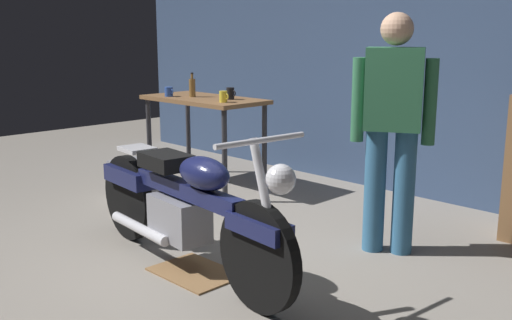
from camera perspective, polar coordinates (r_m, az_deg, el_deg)
The scene contains 11 objects.
ground_plane at distance 3.97m, azimuth -7.12°, elevation -10.78°, with size 12.00×12.00×0.00m, color gray.
back_wall at distance 5.80m, azimuth 15.33°, elevation 11.86°, with size 8.00×0.12×3.10m, color #384C70.
workbench at distance 5.98m, azimuth -4.99°, elevation 4.91°, with size 1.30×0.64×0.90m.
motorcycle at distance 3.89m, azimuth -6.90°, elevation -4.23°, with size 2.19×0.60×1.00m.
person_standing at distance 4.20m, azimuth 12.92°, elevation 3.43°, with size 0.51×0.38×1.67m.
drip_tray at distance 3.97m, azimuth -5.84°, elevation -10.64°, with size 0.56×0.40×0.01m, color olive.
storage_bin at distance 5.77m, azimuth -11.56°, elevation -1.81°, with size 0.44×0.32×0.34m, color gray.
mug_blue_enamel at distance 6.09m, azimuth -8.33°, elevation 6.48°, with size 0.11×0.08×0.09m.
mug_black_matte at distance 5.77m, azimuth -2.46°, elevation 6.38°, with size 0.11×0.08×0.11m.
mug_yellow_tall at distance 5.54m, azimuth -3.13°, elevation 6.07°, with size 0.11×0.07×0.11m.
bottle at distance 6.02m, azimuth -6.12°, elevation 6.94°, with size 0.06×0.06×0.24m.
Camera 1 is at (2.91, -2.22, 1.55)m, focal length 41.82 mm.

